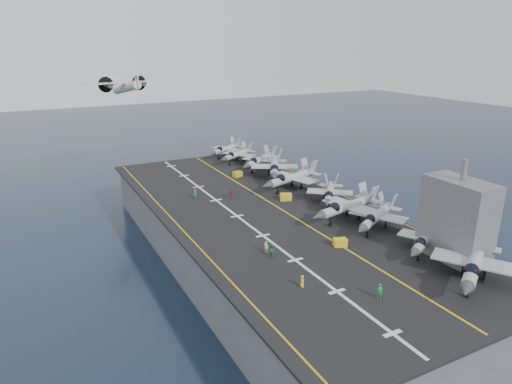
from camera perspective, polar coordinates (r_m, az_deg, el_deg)
name	(u,v)px	position (r m, az deg, el deg)	size (l,w,h in m)	color
ground	(265,260)	(90.61, 1.18, -8.54)	(500.00, 500.00, 0.00)	#142135
hull	(266,237)	(88.47, 1.20, -5.65)	(36.00, 90.00, 10.00)	#56595E
flight_deck	(266,212)	(86.50, 1.22, -2.50)	(38.00, 92.00, 0.40)	black
foul_line	(279,208)	(87.81, 2.94, -2.04)	(0.35, 90.00, 0.02)	gold
landing_centerline	(237,216)	(83.88, -2.38, -3.03)	(0.50, 90.00, 0.02)	silver
deck_edge_port	(180,227)	(80.20, -9.52, -4.30)	(0.25, 90.00, 0.02)	gold
deck_edge_stbd	(344,196)	(96.19, 10.94, -0.53)	(0.25, 90.00, 0.02)	gold
island_superstructure	(458,210)	(71.49, 23.95, -2.10)	(5.00, 10.00, 15.00)	#56595E
fighter_jet_0	(474,262)	(67.19, 25.64, -7.95)	(19.53, 17.79, 5.64)	gray
fighter_jet_1	(426,238)	(73.87, 20.49, -5.43)	(15.32, 13.49, 4.45)	#9BA3AA
fighter_jet_2	(377,216)	(79.88, 14.86, -2.86)	(17.23, 15.32, 5.00)	#A1A8B1
fighter_jet_3	(348,205)	(82.74, 11.39, -1.66)	(17.83, 13.77, 5.53)	gray
fighter_jet_4	(330,192)	(90.82, 9.20, 0.00)	(15.64, 16.23, 4.71)	gray
fighter_jet_5	(292,177)	(98.41, 4.50, 1.88)	(18.69, 15.22, 5.61)	#A1A8B2
fighter_jet_6	(274,166)	(106.46, 2.32, 3.22)	(17.79, 19.80, 5.73)	gray
fighter_jet_7	(260,160)	(113.87, 0.51, 4.07)	(17.59, 16.10, 5.08)	#90969F
fighter_jet_8	(237,154)	(120.91, -2.35, 4.78)	(15.89, 14.37, 4.60)	#969CA5
tow_cart_a	(340,242)	(72.93, 10.48, -6.21)	(2.38, 1.93, 1.23)	yellow
tow_cart_b	(286,197)	(92.17, 3.74, -0.63)	(2.66, 2.24, 1.36)	yellow
tow_cart_c	(238,174)	(108.23, -2.32, 2.25)	(2.30, 1.72, 1.25)	gold
crew_0	(302,281)	(60.71, 5.80, -11.03)	(1.05, 1.20, 1.67)	yellow
crew_1	(266,247)	(69.67, 1.27, -6.84)	(1.25, 1.28, 1.79)	silver
crew_2	(272,251)	(68.13, 2.03, -7.36)	(1.44, 1.26, 2.01)	#1F7D2F
crew_3	(195,194)	(93.93, -7.62, -0.25)	(1.24, 1.00, 1.79)	#248C2E
crew_4	(231,194)	(93.12, -3.20, -0.22)	(1.35, 1.41, 1.96)	#AB2323
crew_6	(380,291)	(59.90, 15.21, -11.89)	(1.45, 1.33, 2.01)	green
transport_plane	(127,87)	(135.84, -15.87, 12.45)	(26.46, 20.34, 5.65)	white
fighter_jet_9	(226,148)	(127.46, -3.77, 5.46)	(15.89, 14.37, 4.60)	#969CA5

